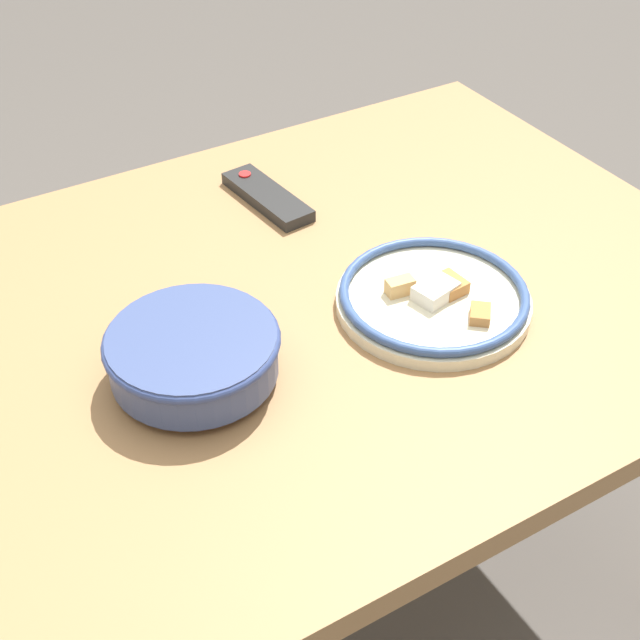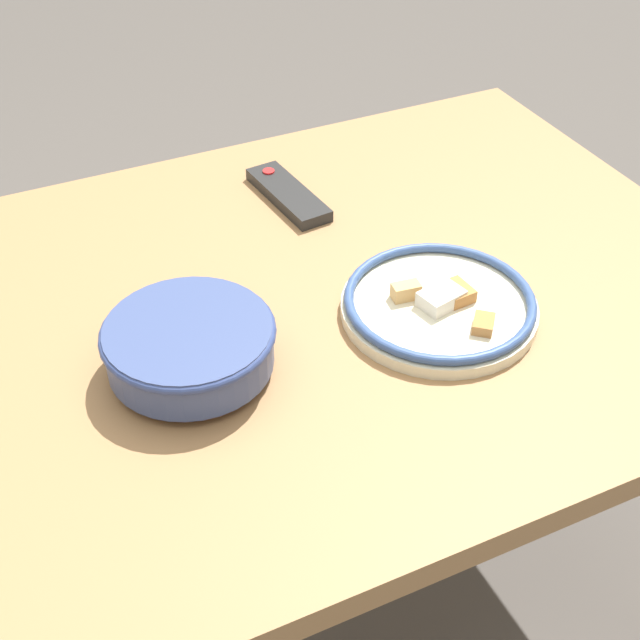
% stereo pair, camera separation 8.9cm
% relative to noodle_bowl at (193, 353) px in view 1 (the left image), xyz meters
% --- Properties ---
extents(ground_plane, '(8.00, 8.00, 0.00)m').
position_rel_noodle_bowl_xyz_m(ground_plane, '(0.06, 0.08, -0.76)').
color(ground_plane, '#4C4742').
extents(dining_table, '(1.58, 0.95, 0.72)m').
position_rel_noodle_bowl_xyz_m(dining_table, '(0.06, 0.08, -0.11)').
color(dining_table, olive).
rests_on(dining_table, ground_plane).
extents(noodle_bowl, '(0.23, 0.23, 0.07)m').
position_rel_noodle_bowl_xyz_m(noodle_bowl, '(0.00, 0.00, 0.00)').
color(noodle_bowl, '#384775').
rests_on(noodle_bowl, dining_table).
extents(food_plate, '(0.28, 0.28, 0.04)m').
position_rel_noodle_bowl_xyz_m(food_plate, '(0.36, -0.04, -0.03)').
color(food_plate, beige).
rests_on(food_plate, dining_table).
extents(tv_remote, '(0.08, 0.20, 0.02)m').
position_rel_noodle_bowl_xyz_m(tv_remote, '(0.28, 0.34, -0.03)').
color(tv_remote, black).
rests_on(tv_remote, dining_table).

